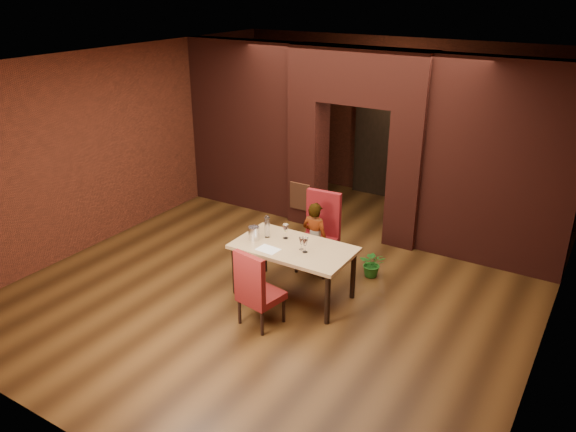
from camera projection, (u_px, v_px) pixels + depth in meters
name	position (u px, v px, depth m)	size (l,w,h in m)	color
floor	(296.00, 275.00, 8.63)	(8.00, 8.00, 0.00)	#452A11
ceiling	(298.00, 61.00, 7.38)	(7.00, 8.00, 0.04)	silver
wall_back	(400.00, 121.00, 11.14)	(7.00, 0.04, 3.20)	maroon
wall_front	(61.00, 304.00, 4.87)	(7.00, 0.04, 3.20)	maroon
wall_left	(123.00, 142.00, 9.70)	(0.04, 8.00, 3.20)	maroon
wall_right	(564.00, 230.00, 6.31)	(0.04, 8.00, 3.20)	maroon
pillar_left	(308.00, 161.00, 10.21)	(0.55, 0.55, 2.30)	maroon
pillar_right	(408.00, 179.00, 9.29)	(0.55, 0.55, 2.30)	maroon
lintel	(360.00, 76.00, 9.12)	(2.45, 0.55, 0.90)	maroon
wing_wall_left	(245.00, 127.00, 10.71)	(2.27, 0.35, 3.20)	maroon
wing_wall_right	(500.00, 167.00, 8.43)	(2.27, 0.35, 3.20)	maroon
vent_panel	(300.00, 196.00, 10.21)	(0.40, 0.03, 0.50)	#A5572F
rear_door	(378.00, 146.00, 11.50)	(0.90, 0.08, 2.10)	black
rear_door_frame	(378.00, 146.00, 11.47)	(1.02, 0.04, 2.22)	black
dining_table	(293.00, 271.00, 7.93)	(1.66, 0.94, 0.78)	tan
chair_far	(317.00, 233.00, 8.57)	(0.56, 0.56, 1.22)	maroon
chair_near	(261.00, 287.00, 7.23)	(0.49, 0.49, 1.08)	maroon
person_seated	(315.00, 238.00, 8.48)	(0.42, 0.28, 1.16)	white
wine_glass_a	(286.00, 231.00, 7.98)	(0.09, 0.09, 0.22)	white
wine_glass_b	(301.00, 243.00, 7.65)	(0.07, 0.07, 0.18)	silver
wine_glass_c	(305.00, 245.00, 7.57)	(0.09, 0.09, 0.22)	white
tasting_sheet	(268.00, 249.00, 7.69)	(0.30, 0.22, 0.00)	white
wine_bucket	(254.00, 233.00, 7.95)	(0.16, 0.16, 0.19)	silver
water_bottle	(267.00, 227.00, 8.00)	(0.08, 0.08, 0.33)	silver
potted_plant	(373.00, 263.00, 8.52)	(0.39, 0.34, 0.43)	#1F681C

